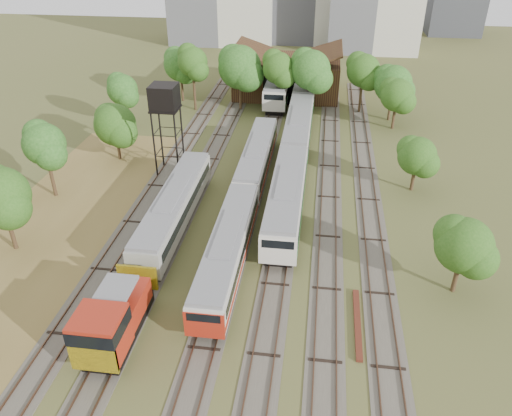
# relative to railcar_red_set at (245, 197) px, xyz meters

# --- Properties ---
(ground) EXTENTS (240.00, 240.00, 0.00)m
(ground) POSITION_rel_railcar_red_set_xyz_m (2.00, -20.74, -1.79)
(ground) COLOR #475123
(ground) RESTS_ON ground
(dry_grass_patch) EXTENTS (14.00, 60.00, 0.04)m
(dry_grass_patch) POSITION_rel_railcar_red_set_xyz_m (-16.00, -12.74, -1.77)
(dry_grass_patch) COLOR brown
(dry_grass_patch) RESTS_ON ground
(tracks) EXTENTS (24.60, 80.00, 0.19)m
(tracks) POSITION_rel_railcar_red_set_xyz_m (1.33, 4.26, -1.74)
(tracks) COLOR #4C473D
(tracks) RESTS_ON ground
(railcar_red_set) EXTENTS (2.74, 34.57, 3.38)m
(railcar_red_set) POSITION_rel_railcar_red_set_xyz_m (0.00, 0.00, 0.00)
(railcar_red_set) COLOR black
(railcar_red_set) RESTS_ON ground
(railcar_green_set) EXTENTS (3.08, 52.08, 3.81)m
(railcar_green_set) POSITION_rel_railcar_red_set_xyz_m (4.00, 17.19, 0.23)
(railcar_green_set) COLOR black
(railcar_green_set) RESTS_ON ground
(railcar_rear) EXTENTS (3.28, 16.08, 4.06)m
(railcar_rear) POSITION_rel_railcar_red_set_xyz_m (0.00, 34.21, 0.36)
(railcar_rear) COLOR black
(railcar_rear) RESTS_ON ground
(shunter_locomotive) EXTENTS (3.06, 8.13, 4.01)m
(shunter_locomotive) POSITION_rel_railcar_red_set_xyz_m (-6.00, -17.89, 0.18)
(shunter_locomotive) COLOR black
(shunter_locomotive) RESTS_ON ground
(old_grey_coach) EXTENTS (2.79, 18.00, 3.44)m
(old_grey_coach) POSITION_rel_railcar_red_set_xyz_m (-6.00, -2.92, 0.09)
(old_grey_coach) COLOR black
(old_grey_coach) RESTS_ON ground
(water_tower) EXTENTS (2.85, 2.85, 9.88)m
(water_tower) POSITION_rel_railcar_red_set_xyz_m (-9.54, 7.77, 6.54)
(water_tower) COLOR black
(water_tower) RESTS_ON ground
(rail_pile_far) EXTENTS (0.44, 7.02, 0.23)m
(rail_pile_far) POSITION_rel_railcar_red_set_xyz_m (10.20, -13.83, -1.67)
(rail_pile_far) COLOR #5A2719
(rail_pile_far) RESTS_ON ground
(maintenance_shed) EXTENTS (16.45, 11.55, 7.58)m
(maintenance_shed) POSITION_rel_railcar_red_set_xyz_m (1.00, 37.23, 1.13)
(maintenance_shed) COLOR #331912
(maintenance_shed) RESTS_ON ground
(tree_band_left) EXTENTS (7.78, 52.82, 7.76)m
(tree_band_left) POSITION_rel_railcar_red_set_xyz_m (-18.39, -5.20, 3.25)
(tree_band_left) COLOR #382616
(tree_band_left) RESTS_ON ground
(tree_band_far) EXTENTS (35.63, 9.80, 9.36)m
(tree_band_far) POSITION_rel_railcar_red_set_xyz_m (0.32, 28.79, 4.30)
(tree_band_far) COLOR #382616
(tree_band_far) RESTS_ON ground
(tree_band_right) EXTENTS (5.58, 37.78, 6.75)m
(tree_band_right) POSITION_rel_railcar_red_set_xyz_m (16.79, 7.92, 2.47)
(tree_band_right) COLOR #382616
(tree_band_right) RESTS_ON ground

